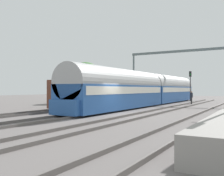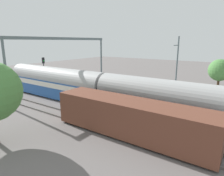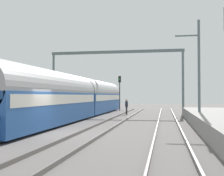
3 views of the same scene
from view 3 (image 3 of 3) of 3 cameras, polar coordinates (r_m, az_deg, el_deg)
ground at (r=16.68m, az=-11.36°, el=-8.84°), size 120.00×120.00×0.00m
track_west at (r=17.55m, az=-17.83°, el=-8.17°), size 1.51×60.00×0.16m
track_east at (r=16.02m, az=-4.25°, el=-8.88°), size 1.51×60.00×0.16m
track_far_east at (r=15.52m, az=11.18°, el=-9.10°), size 1.52×60.00×0.16m
passenger_train at (r=28.82m, az=-6.24°, el=-1.82°), size 2.93×32.85×3.82m
freight_car at (r=25.18m, az=-19.26°, el=-2.93°), size 2.80×13.00×2.70m
person_crossing at (r=32.49m, az=2.88°, el=-3.45°), size 0.28×0.42×1.73m
railway_signal_far at (r=41.22m, az=1.52°, el=-0.08°), size 0.36×0.30×4.92m
catenary_gantry at (r=36.85m, az=0.72°, el=4.42°), size 17.04×0.28×7.86m
catenary_pole_east_mid at (r=23.32m, az=16.63°, el=3.51°), size 1.90×0.20×8.00m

